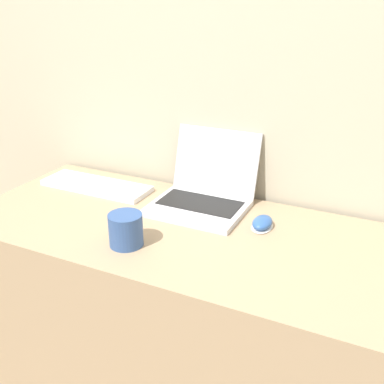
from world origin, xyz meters
TOP-DOWN VIEW (x-y plane):
  - wall_back at (0.00, 0.67)m, footprint 7.00×0.04m
  - desk at (0.00, 0.31)m, footprint 1.46×0.63m
  - laptop at (-0.01, 0.50)m, footprint 0.32×0.32m
  - drink_cup at (-0.11, 0.15)m, footprint 0.10×0.10m
  - computer_mouse at (0.22, 0.42)m, footprint 0.06×0.10m
  - external_keyboard at (-0.45, 0.46)m, footprint 0.43×0.14m

SIDE VIEW (x-z plane):
  - desk at x=0.00m, z-range 0.00..0.75m
  - external_keyboard at x=-0.45m, z-range 0.75..0.77m
  - computer_mouse at x=0.22m, z-range 0.75..0.78m
  - drink_cup at x=-0.11m, z-range 0.75..0.85m
  - laptop at x=-0.01m, z-range 0.68..0.93m
  - wall_back at x=0.00m, z-range 0.00..2.50m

